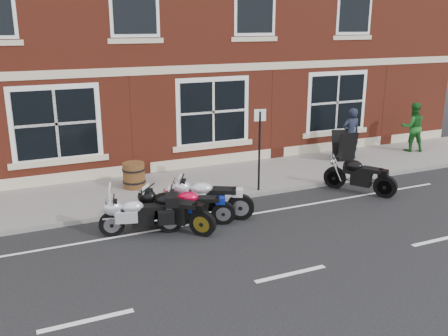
{
  "coord_description": "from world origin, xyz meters",
  "views": [
    {
      "loc": [
        -4.88,
        -10.64,
        4.84
      ],
      "look_at": [
        0.59,
        1.6,
        0.91
      ],
      "focal_mm": 40.0,
      "sensor_mm": 36.0,
      "label": 1
    }
  ],
  "objects_px": {
    "barrel_planter": "(134,175)",
    "moto_touring_silver": "(138,213)",
    "pedestrian_left": "(351,134)",
    "parking_sign": "(259,144)",
    "moto_sport_black": "(173,209)",
    "a_board_sign": "(344,146)",
    "moto_sport_silver": "(208,197)",
    "moto_sport_red": "(194,205)",
    "moto_naked_black": "(359,174)",
    "pedestrian_right": "(413,127)"
  },
  "relations": [
    {
      "from": "a_board_sign",
      "to": "parking_sign",
      "type": "height_order",
      "value": "parking_sign"
    },
    {
      "from": "moto_touring_silver",
      "to": "barrel_planter",
      "type": "distance_m",
      "value": 3.19
    },
    {
      "from": "moto_touring_silver",
      "to": "a_board_sign",
      "type": "relative_size",
      "value": 1.78
    },
    {
      "from": "barrel_planter",
      "to": "a_board_sign",
      "type": "bearing_deg",
      "value": -0.92
    },
    {
      "from": "moto_naked_black",
      "to": "pedestrian_right",
      "type": "distance_m",
      "value": 5.52
    },
    {
      "from": "moto_sport_red",
      "to": "parking_sign",
      "type": "distance_m",
      "value": 3.02
    },
    {
      "from": "moto_sport_black",
      "to": "moto_sport_silver",
      "type": "height_order",
      "value": "moto_sport_silver"
    },
    {
      "from": "moto_sport_red",
      "to": "a_board_sign",
      "type": "xyz_separation_m",
      "value": [
        6.75,
        2.96,
        0.16
      ]
    },
    {
      "from": "barrel_planter",
      "to": "moto_touring_silver",
      "type": "bearing_deg",
      "value": -102.5
    },
    {
      "from": "moto_naked_black",
      "to": "barrel_planter",
      "type": "relative_size",
      "value": 2.58
    },
    {
      "from": "moto_sport_red",
      "to": "parking_sign",
      "type": "bearing_deg",
      "value": -38.07
    },
    {
      "from": "a_board_sign",
      "to": "pedestrian_right",
      "type": "bearing_deg",
      "value": 14.81
    },
    {
      "from": "pedestrian_right",
      "to": "barrel_planter",
      "type": "xyz_separation_m",
      "value": [
        -10.72,
        -0.02,
        -0.55
      ]
    },
    {
      "from": "pedestrian_left",
      "to": "a_board_sign",
      "type": "xyz_separation_m",
      "value": [
        -0.4,
        -0.19,
        -0.38
      ]
    },
    {
      "from": "pedestrian_left",
      "to": "pedestrian_right",
      "type": "height_order",
      "value": "pedestrian_right"
    },
    {
      "from": "moto_sport_black",
      "to": "moto_sport_red",
      "type": "bearing_deg",
      "value": -27.19
    },
    {
      "from": "moto_sport_red",
      "to": "moto_sport_black",
      "type": "height_order",
      "value": "moto_sport_black"
    },
    {
      "from": "pedestrian_right",
      "to": "pedestrian_left",
      "type": "bearing_deg",
      "value": 21.05
    },
    {
      "from": "moto_sport_black",
      "to": "moto_sport_silver",
      "type": "distance_m",
      "value": 1.14
    },
    {
      "from": "parking_sign",
      "to": "pedestrian_right",
      "type": "bearing_deg",
      "value": 27.1
    },
    {
      "from": "barrel_planter",
      "to": "moto_naked_black",
      "type": "bearing_deg",
      "value": -24.89
    },
    {
      "from": "a_board_sign",
      "to": "parking_sign",
      "type": "bearing_deg",
      "value": -146.91
    },
    {
      "from": "pedestrian_right",
      "to": "parking_sign",
      "type": "xyz_separation_m",
      "value": [
        -7.48,
        -1.75,
        0.45
      ]
    },
    {
      "from": "pedestrian_right",
      "to": "barrel_planter",
      "type": "distance_m",
      "value": 10.74
    },
    {
      "from": "moto_sport_black",
      "to": "pedestrian_left",
      "type": "distance_m",
      "value": 8.46
    },
    {
      "from": "moto_sport_silver",
      "to": "moto_naked_black",
      "type": "xyz_separation_m",
      "value": [
        4.81,
        0.09,
        -0.01
      ]
    },
    {
      "from": "moto_sport_red",
      "to": "parking_sign",
      "type": "height_order",
      "value": "parking_sign"
    },
    {
      "from": "pedestrian_left",
      "to": "moto_naked_black",
      "type": "bearing_deg",
      "value": 61.08
    },
    {
      "from": "moto_sport_red",
      "to": "moto_sport_silver",
      "type": "relative_size",
      "value": 0.9
    },
    {
      "from": "pedestrian_right",
      "to": "parking_sign",
      "type": "relative_size",
      "value": 0.77
    },
    {
      "from": "moto_sport_black",
      "to": "pedestrian_left",
      "type": "bearing_deg",
      "value": -20.29
    },
    {
      "from": "barrel_planter",
      "to": "parking_sign",
      "type": "height_order",
      "value": "parking_sign"
    },
    {
      "from": "moto_touring_silver",
      "to": "moto_sport_silver",
      "type": "xyz_separation_m",
      "value": [
        1.88,
        0.24,
        0.06
      ]
    },
    {
      "from": "a_board_sign",
      "to": "parking_sign",
      "type": "relative_size",
      "value": 0.45
    },
    {
      "from": "moto_naked_black",
      "to": "moto_sport_silver",
      "type": "bearing_deg",
      "value": 149.6
    },
    {
      "from": "moto_sport_red",
      "to": "pedestrian_left",
      "type": "xyz_separation_m",
      "value": [
        7.16,
        3.15,
        0.53
      ]
    },
    {
      "from": "pedestrian_left",
      "to": "parking_sign",
      "type": "distance_m",
      "value": 5.0
    },
    {
      "from": "moto_sport_silver",
      "to": "moto_naked_black",
      "type": "distance_m",
      "value": 4.81
    },
    {
      "from": "moto_touring_silver",
      "to": "barrel_planter",
      "type": "xyz_separation_m",
      "value": [
        0.69,
        3.11,
        -0.03
      ]
    },
    {
      "from": "moto_sport_black",
      "to": "barrel_planter",
      "type": "bearing_deg",
      "value": 48.66
    },
    {
      "from": "moto_sport_black",
      "to": "pedestrian_left",
      "type": "xyz_separation_m",
      "value": [
        7.77,
        3.33,
        0.48
      ]
    },
    {
      "from": "pedestrian_left",
      "to": "a_board_sign",
      "type": "height_order",
      "value": "pedestrian_left"
    },
    {
      "from": "moto_touring_silver",
      "to": "a_board_sign",
      "type": "xyz_separation_m",
      "value": [
        8.17,
        2.99,
        0.14
      ]
    },
    {
      "from": "moto_sport_silver",
      "to": "moto_naked_black",
      "type": "bearing_deg",
      "value": -60.33
    },
    {
      "from": "moto_sport_silver",
      "to": "a_board_sign",
      "type": "distance_m",
      "value": 6.87
    },
    {
      "from": "pedestrian_left",
      "to": "parking_sign",
      "type": "relative_size",
      "value": 0.77
    },
    {
      "from": "pedestrian_right",
      "to": "parking_sign",
      "type": "distance_m",
      "value": 7.69
    },
    {
      "from": "moto_sport_black",
      "to": "a_board_sign",
      "type": "relative_size",
      "value": 1.53
    },
    {
      "from": "moto_sport_black",
      "to": "moto_naked_black",
      "type": "distance_m",
      "value": 5.9
    },
    {
      "from": "moto_touring_silver",
      "to": "moto_sport_silver",
      "type": "height_order",
      "value": "moto_touring_silver"
    }
  ]
}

